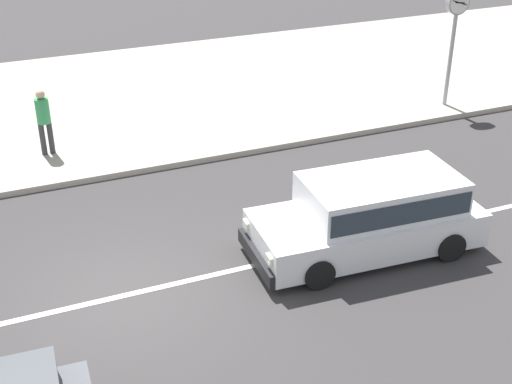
% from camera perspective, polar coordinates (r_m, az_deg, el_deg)
% --- Properties ---
extents(ground_plane, '(160.00, 160.00, 0.00)m').
position_cam_1_polar(ground_plane, '(13.39, -10.58, -8.17)').
color(ground_plane, '#383535').
extents(lane_centre_stripe, '(50.40, 0.14, 0.01)m').
position_cam_1_polar(lane_centre_stripe, '(13.39, -10.58, -8.16)').
color(lane_centre_stripe, silver).
rests_on(lane_centre_stripe, ground).
extents(kerb_strip, '(68.00, 10.00, 0.15)m').
position_cam_1_polar(kerb_strip, '(21.97, -16.37, 6.27)').
color(kerb_strip, '#ADA393').
rests_on(kerb_strip, ground).
extents(minivan_white_1, '(4.74, 2.18, 1.56)m').
position_cam_1_polar(minivan_white_1, '(14.26, 9.30, -1.58)').
color(minivan_white_1, white).
rests_on(minivan_white_1, ground).
extents(street_clock, '(0.70, 0.22, 3.37)m').
position_cam_1_polar(street_clock, '(21.34, 15.67, 13.20)').
color(street_clock, '#9E9EA3').
rests_on(street_clock, kerb_strip).
extents(pedestrian_by_shop, '(0.34, 0.34, 1.71)m').
position_cam_1_polar(pedestrian_by_shop, '(18.53, -16.63, 5.77)').
color(pedestrian_by_shop, '#333338').
rests_on(pedestrian_by_shop, kerb_strip).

